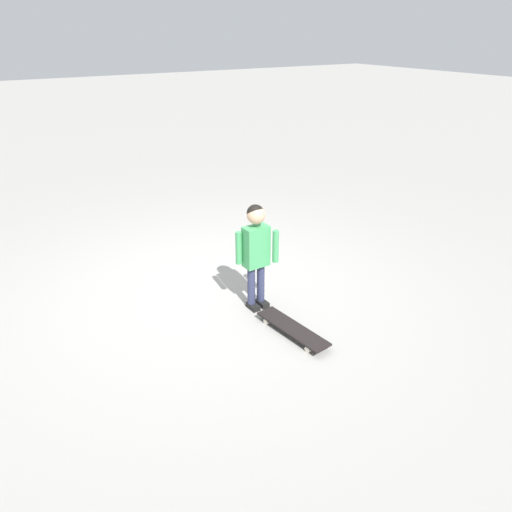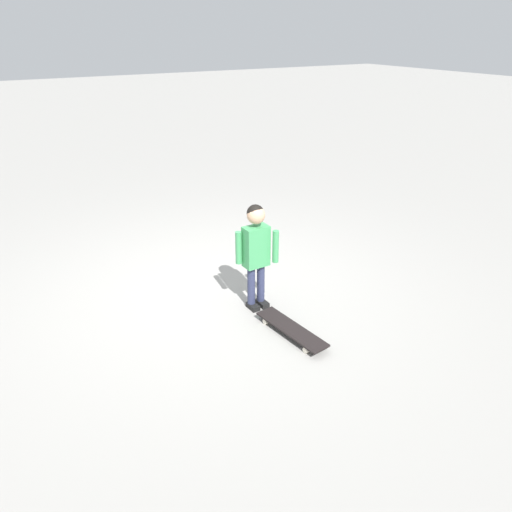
# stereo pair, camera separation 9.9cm
# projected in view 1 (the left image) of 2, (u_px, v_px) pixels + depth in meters

# --- Properties ---
(ground_plane) EXTENTS (50.00, 50.00, 0.00)m
(ground_plane) POSITION_uv_depth(u_px,v_px,m) (211.00, 290.00, 5.12)
(ground_plane) COLOR gray
(child_person) EXTENTS (0.37, 0.22, 1.06)m
(child_person) POSITION_uv_depth(u_px,v_px,m) (256.00, 246.00, 4.55)
(child_person) COLOR #2D3351
(child_person) RESTS_ON ground
(skateboard) EXTENTS (0.28, 0.81, 0.07)m
(skateboard) POSITION_uv_depth(u_px,v_px,m) (293.00, 329.00, 4.35)
(skateboard) COLOR black
(skateboard) RESTS_ON ground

